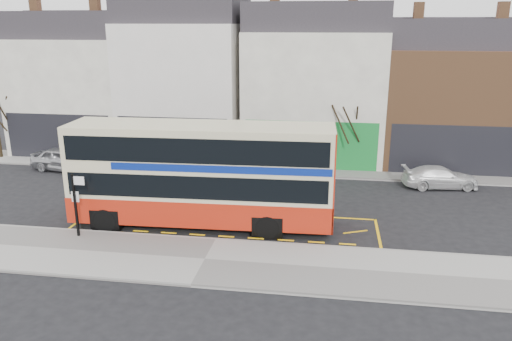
% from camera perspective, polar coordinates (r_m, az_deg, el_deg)
% --- Properties ---
extents(ground, '(120.00, 120.00, 0.00)m').
position_cam_1_polar(ground, '(22.13, -4.38, -7.72)').
color(ground, black).
rests_on(ground, ground).
extents(pavement, '(40.00, 4.00, 0.15)m').
position_cam_1_polar(pavement, '(20.08, -5.86, -10.18)').
color(pavement, '#97958F').
rests_on(pavement, ground).
extents(kerb, '(40.00, 0.15, 0.15)m').
position_cam_1_polar(kerb, '(21.77, -4.61, -7.94)').
color(kerb, gray).
rests_on(kerb, ground).
extents(far_pavement, '(50.00, 3.00, 0.15)m').
position_cam_1_polar(far_pavement, '(32.27, -0.05, 0.36)').
color(far_pavement, '#97958F').
rests_on(far_pavement, ground).
extents(road_markings, '(14.00, 3.40, 0.01)m').
position_cam_1_polar(road_markings, '(23.56, -3.51, -6.13)').
color(road_markings, yellow).
rests_on(road_markings, ground).
extents(terrace_far_left, '(8.00, 8.01, 10.80)m').
position_cam_1_polar(terrace_far_left, '(39.33, -19.24, 9.45)').
color(terrace_far_left, white).
rests_on(terrace_far_left, ground).
extents(terrace_left, '(8.00, 8.01, 11.80)m').
position_cam_1_polar(terrace_left, '(36.28, -7.85, 10.47)').
color(terrace_left, silver).
rests_on(terrace_left, ground).
extents(terrace_green_shop, '(9.00, 8.01, 11.30)m').
position_cam_1_polar(terrace_green_shop, '(34.87, 6.73, 9.85)').
color(terrace_green_shop, white).
rests_on(terrace_green_shop, ground).
extents(terrace_right, '(9.00, 8.01, 10.30)m').
position_cam_1_polar(terrace_right, '(35.78, 21.41, 8.20)').
color(terrace_right, brown).
rests_on(terrace_right, ground).
extents(double_decker_bus, '(12.01, 3.15, 4.76)m').
position_cam_1_polar(double_decker_bus, '(22.75, -6.15, -0.35)').
color(double_decker_bus, beige).
rests_on(double_decker_bus, ground).
extents(bus_stop_post, '(0.70, 0.12, 2.81)m').
position_cam_1_polar(bus_stop_post, '(22.67, -19.86, -3.07)').
color(bus_stop_post, black).
rests_on(bus_stop_post, pavement).
extents(car_silver, '(4.52, 2.36, 1.47)m').
position_cam_1_polar(car_silver, '(33.94, -21.05, 1.20)').
color(car_silver, '#ACADB1').
rests_on(car_silver, ground).
extents(car_grey, '(4.29, 2.24, 1.34)m').
position_cam_1_polar(car_grey, '(29.78, -3.08, 0.14)').
color(car_grey, '#414549').
rests_on(car_grey, ground).
extents(car_white, '(4.37, 2.21, 1.22)m').
position_cam_1_polar(car_white, '(30.32, 20.30, -0.72)').
color(car_white, white).
rests_on(car_white, ground).
extents(street_tree_right, '(2.53, 2.53, 5.47)m').
position_cam_1_polar(street_tree_right, '(31.31, 10.25, 6.45)').
color(street_tree_right, black).
rests_on(street_tree_right, ground).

